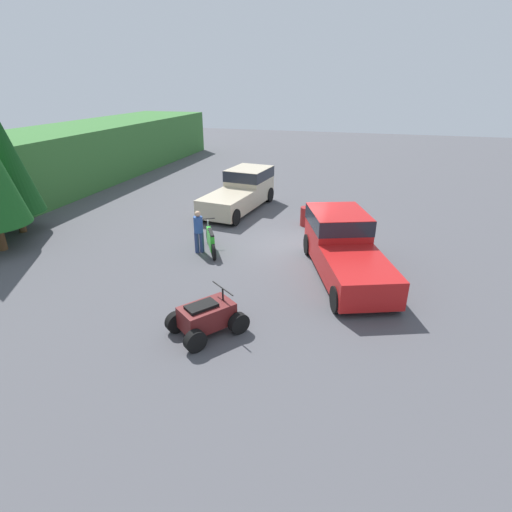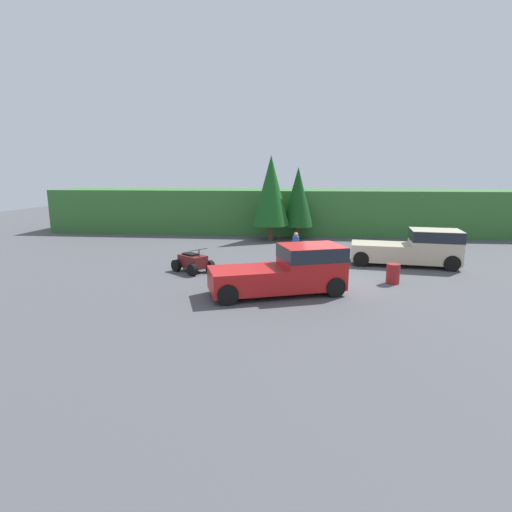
# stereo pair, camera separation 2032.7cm
# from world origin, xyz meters

# --- Properties ---
(ground_plane) EXTENTS (80.00, 80.00, 0.00)m
(ground_plane) POSITION_xyz_m (0.00, 0.00, 0.00)
(ground_plane) COLOR #4C4C51
(hillside_backdrop) EXTENTS (44.00, 6.00, 3.48)m
(hillside_backdrop) POSITION_xyz_m (0.00, 16.00, 1.74)
(hillside_backdrop) COLOR #387033
(hillside_backdrop) RESTS_ON ground_plane
(tree_left) EXTENTS (2.67, 2.67, 6.07)m
(tree_left) POSITION_xyz_m (-3.57, 11.11, 3.57)
(tree_left) COLOR brown
(tree_left) RESTS_ON ground_plane
(tree_mid_left) EXTENTS (2.31, 2.31, 5.26)m
(tree_mid_left) POSITION_xyz_m (-1.65, 11.96, 3.09)
(tree_mid_left) COLOR brown
(tree_mid_left) RESTS_ON ground_plane
(pickup_truck_red) EXTENTS (5.65, 3.65, 1.93)m
(pickup_truck_red) POSITION_xyz_m (-1.81, -2.17, 1.01)
(pickup_truck_red) COLOR red
(pickup_truck_red) RESTS_ON ground_plane
(pickup_truck_second) EXTENTS (5.62, 2.72, 1.93)m
(pickup_truck_second) POSITION_xyz_m (4.61, 3.57, 1.01)
(pickup_truck_second) COLOR beige
(pickup_truck_second) RESTS_ON ground_plane
(dirt_bike) EXTENTS (2.06, 1.26, 1.12)m
(dirt_bike) POSITION_xyz_m (-1.44, 2.98, 0.46)
(dirt_bike) COLOR black
(dirt_bike) RESTS_ON ground_plane
(quad_atv) EXTENTS (2.29, 2.17, 1.19)m
(quad_atv) POSITION_xyz_m (-6.68, 1.00, 0.47)
(quad_atv) COLOR black
(quad_atv) RESTS_ON ground_plane
(rider_person) EXTENTS (0.48, 0.48, 1.70)m
(rider_person) POSITION_xyz_m (-1.66, 3.37, 0.92)
(rider_person) COLOR navy
(rider_person) RESTS_ON ground_plane
(steel_barrel) EXTENTS (0.58, 0.58, 0.88)m
(steel_barrel) POSITION_xyz_m (2.65, -0.18, 0.44)
(steel_barrel) COLOR maroon
(steel_barrel) RESTS_ON ground_plane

